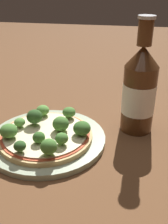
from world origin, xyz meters
The scene contains 15 objects.
ground_plane centered at (0.00, 0.00, 0.00)m, with size 3.00×3.00×0.00m, color brown.
plate centered at (0.00, 0.01, 0.01)m, with size 0.24×0.24×0.01m.
pizza centered at (0.00, 0.00, 0.02)m, with size 0.19×0.19×0.01m.
broccoli_floret_0 centered at (-0.06, -0.03, 0.04)m, with size 0.03×0.03×0.03m.
broccoli_floret_1 centered at (-0.03, 0.03, 0.05)m, with size 0.03×0.03×0.03m.
broccoli_floret_2 centered at (0.00, -0.04, 0.04)m, with size 0.02×0.02×0.02m.
broccoli_floret_3 centered at (0.03, 0.01, 0.04)m, with size 0.03×0.03×0.03m.
broccoli_floret_4 centered at (-0.06, 0.01, 0.04)m, with size 0.02×0.02×0.02m.
broccoli_floret_5 centered at (0.04, -0.04, 0.04)m, with size 0.03×0.03×0.02m.
broccoli_floret_6 centered at (0.03, -0.07, 0.04)m, with size 0.03×0.03×0.03m.
broccoli_floret_7 centered at (-0.03, 0.07, 0.04)m, with size 0.03×0.03×0.02m.
broccoli_floret_8 centered at (0.07, 0.01, 0.04)m, with size 0.04×0.04×0.03m.
broccoli_floret_9 centered at (0.03, 0.07, 0.04)m, with size 0.03×0.03×0.03m.
broccoli_floret_10 centered at (-0.02, -0.07, 0.04)m, with size 0.02×0.02×0.02m.
beer_bottle centered at (0.18, 0.09, 0.09)m, with size 0.07×0.07×0.24m.
Camera 1 is at (0.16, -0.43, 0.31)m, focal length 42.00 mm.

